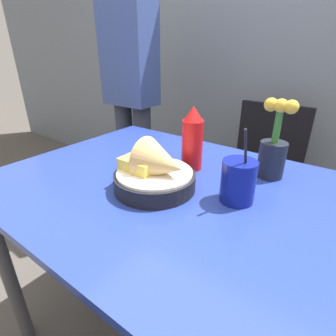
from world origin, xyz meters
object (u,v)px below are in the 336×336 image
at_px(flower_vase, 273,148).
at_px(drink_cup, 238,183).
at_px(ketchup_bottle, 192,140).
at_px(food_basket, 157,173).
at_px(person_standing, 130,77).
at_px(chair_far_window, 263,166).

bearing_deg(flower_vase, drink_cup, -97.00).
bearing_deg(ketchup_bottle, food_basket, -90.38).
relative_size(ketchup_bottle, person_standing, 0.13).
bearing_deg(flower_vase, person_standing, 159.61).
xyz_separation_m(chair_far_window, drink_cup, (0.17, -0.86, 0.31)).
distance_m(chair_far_window, person_standing, 0.95).
height_order(food_basket, ketchup_bottle, ketchup_bottle).
bearing_deg(person_standing, chair_far_window, 20.89).
distance_m(chair_far_window, drink_cup, 0.93).
relative_size(chair_far_window, drink_cup, 3.96).
bearing_deg(flower_vase, food_basket, -129.72).
bearing_deg(drink_cup, person_standing, 148.82).
height_order(ketchup_bottle, drink_cup, ketchup_bottle).
xyz_separation_m(food_basket, ketchup_bottle, (0.00, 0.19, 0.05)).
bearing_deg(ketchup_bottle, chair_far_window, 86.64).
height_order(chair_far_window, ketchup_bottle, ketchup_bottle).
xyz_separation_m(chair_far_window, ketchup_bottle, (-0.04, -0.75, 0.36)).
distance_m(ketchup_bottle, drink_cup, 0.25).
relative_size(food_basket, drink_cup, 1.13).
bearing_deg(person_standing, food_basket, -42.01).
height_order(ketchup_bottle, flower_vase, flower_vase).
bearing_deg(person_standing, drink_cup, -31.18).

